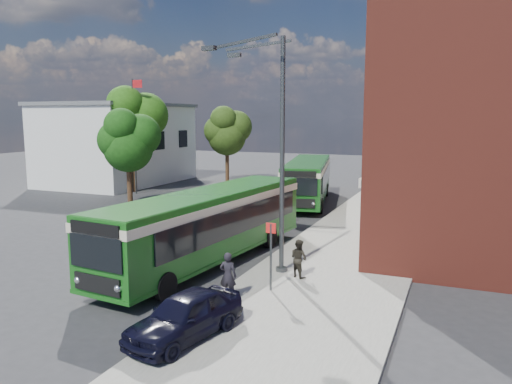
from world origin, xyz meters
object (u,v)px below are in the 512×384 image
at_px(bus_front, 208,220).
at_px(bus_rear, 308,177).
at_px(parked_car, 185,316).
at_px(street_lamp, 273,151).

height_order(bus_front, bus_rear, same).
height_order(bus_rear, parked_car, bus_rear).
relative_size(street_lamp, parked_car, 2.43).
xyz_separation_m(street_lamp, bus_front, (-2.98, 0.32, -2.96)).
distance_m(bus_front, bus_rear, 15.97).
height_order(street_lamp, bus_rear, street_lamp).
distance_m(bus_front, parked_car, 7.58).
distance_m(street_lamp, bus_rear, 16.92).
bearing_deg(parked_car, bus_front, 125.33).
xyz_separation_m(bus_front, parked_car, (2.95, -6.91, -1.05)).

